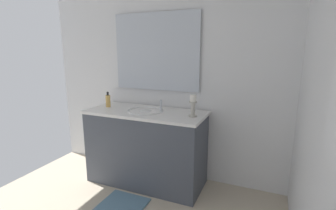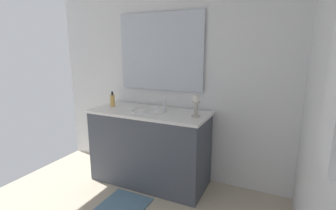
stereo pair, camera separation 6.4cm
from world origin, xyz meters
name	(u,v)px [view 1 (the left image)]	position (x,y,z in m)	size (l,w,h in m)	color
wall_left	(161,75)	(-1.58, 0.00, 1.23)	(0.04, 2.99, 2.45)	white
vanity_cabinet	(146,147)	(-1.26, -0.04, 0.43)	(0.58, 1.35, 0.85)	#474C56
sink_basin	(146,114)	(-1.26, -0.04, 0.81)	(0.40, 0.40, 0.24)	white
mirror	(156,52)	(-1.54, -0.04, 1.49)	(0.02, 1.06, 0.88)	silver
candle_holder_tall	(193,105)	(-1.24, 0.51, 0.97)	(0.09, 0.09, 0.22)	#B7B2A5
soap_bottle	(108,101)	(-1.28, -0.56, 0.93)	(0.06, 0.06, 0.18)	#E5B259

